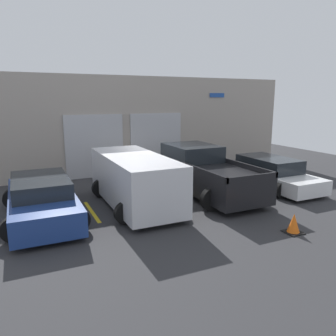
{
  "coord_description": "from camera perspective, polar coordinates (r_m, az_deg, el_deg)",
  "views": [
    {
      "loc": [
        -5.01,
        -12.1,
        3.61
      ],
      "look_at": [
        0.0,
        -1.33,
        1.1
      ],
      "focal_mm": 35.0,
      "sensor_mm": 36.0,
      "label": 1
    }
  ],
  "objects": [
    {
      "name": "ground_plane",
      "position": [
        13.59,
        -2.37,
        -3.49
      ],
      "size": [
        28.0,
        28.0,
        0.0
      ],
      "primitive_type": "plane",
      "color": "#2D2D30"
    },
    {
      "name": "sedan_white",
      "position": [
        14.33,
        17.26,
        -0.84
      ],
      "size": [
        2.1,
        4.66,
        1.23
      ],
      "color": "white",
      "rests_on": "ground"
    },
    {
      "name": "parking_stripe_centre",
      "position": [
        11.98,
        1.01,
        -5.58
      ],
      "size": [
        0.12,
        2.2,
        0.01
      ],
      "primitive_type": "cube",
      "color": "gold",
      "rests_on": "ground"
    },
    {
      "name": "shophouse_building",
      "position": [
        16.24,
        -6.97,
        7.31
      ],
      "size": [
        17.76,
        0.68,
        4.69
      ],
      "color": "#9E9389",
      "rests_on": "ground"
    },
    {
      "name": "pickup_truck",
      "position": [
        12.7,
        6.54,
        -0.78
      ],
      "size": [
        2.54,
        5.05,
        1.77
      ],
      "color": "black",
      "rests_on": "ground"
    },
    {
      "name": "sedan_side",
      "position": [
        10.74,
        -21.14,
        -5.09
      ],
      "size": [
        2.29,
        4.7,
        1.28
      ],
      "color": "navy",
      "rests_on": "ground"
    },
    {
      "name": "parking_stripe_right",
      "position": [
        13.51,
        12.49,
        -3.84
      ],
      "size": [
        0.12,
        2.2,
        0.01
      ],
      "primitive_type": "cube",
      "color": "gold",
      "rests_on": "ground"
    },
    {
      "name": "van_right",
      "position": [
        11.18,
        -5.87,
        -1.94
      ],
      "size": [
        2.29,
        4.83,
        1.75
      ],
      "color": "silver",
      "rests_on": "ground"
    },
    {
      "name": "traffic_cone",
      "position": [
        9.72,
        21.04,
        -9.11
      ],
      "size": [
        0.47,
        0.47,
        0.55
      ],
      "color": "black",
      "rests_on": "ground"
    },
    {
      "name": "parking_stripe_left",
      "position": [
        11.07,
        -13.13,
        -7.4
      ],
      "size": [
        0.12,
        2.2,
        0.01
      ],
      "primitive_type": "cube",
      "color": "gold",
      "rests_on": "ground"
    },
    {
      "name": "parking_stripe_far_right",
      "position": [
        15.46,
        21.34,
        -2.39
      ],
      "size": [
        0.12,
        2.2,
        0.01
      ],
      "primitive_type": "cube",
      "color": "gold",
      "rests_on": "ground"
    }
  ]
}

